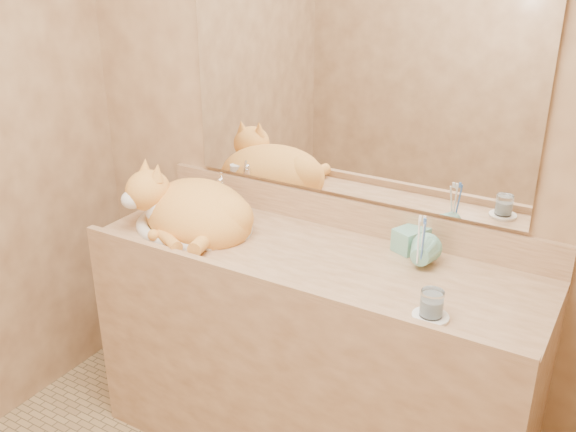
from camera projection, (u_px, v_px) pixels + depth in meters
The scene contains 12 objects.
wall_back at pixel (351, 125), 2.28m from camera, with size 2.40×0.02×2.50m, color brown.
vanity_counter at pixel (311, 358), 2.39m from camera, with size 1.60×0.55×0.85m, color #8B5F3E, non-canonical shape.
mirror at pixel (351, 86), 2.21m from camera, with size 1.30×0.02×0.80m, color white.
sink_basin at pixel (193, 210), 2.41m from camera, with size 0.46×0.38×0.14m, color white, non-canonical shape.
faucet at pixel (221, 194), 2.55m from camera, with size 0.04×0.11×0.15m, color white, non-canonical shape.
cat at pixel (190, 208), 2.39m from camera, with size 0.47×0.39×0.26m, color orange, non-canonical shape.
soap_dispenser at pixel (400, 230), 2.19m from camera, with size 0.08×0.09×0.18m, color #6FB39E.
toothbrush_cup at pixel (419, 259), 2.09m from camera, with size 0.10×0.10×0.10m, color #6FB39E.
toothbrushes at pixel (421, 239), 2.06m from camera, with size 0.03×0.03×0.20m, color white, non-canonical shape.
saucer at pixel (430, 317), 1.85m from camera, with size 0.11×0.11×0.01m, color white.
water_glass at pixel (432, 303), 1.83m from camera, with size 0.07×0.07×0.08m, color white.
lotion_bottle at pixel (202, 196), 2.57m from camera, with size 0.05×0.05×0.12m, color white.
Camera 1 is at (0.93, -1.02, 1.86)m, focal length 40.00 mm.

